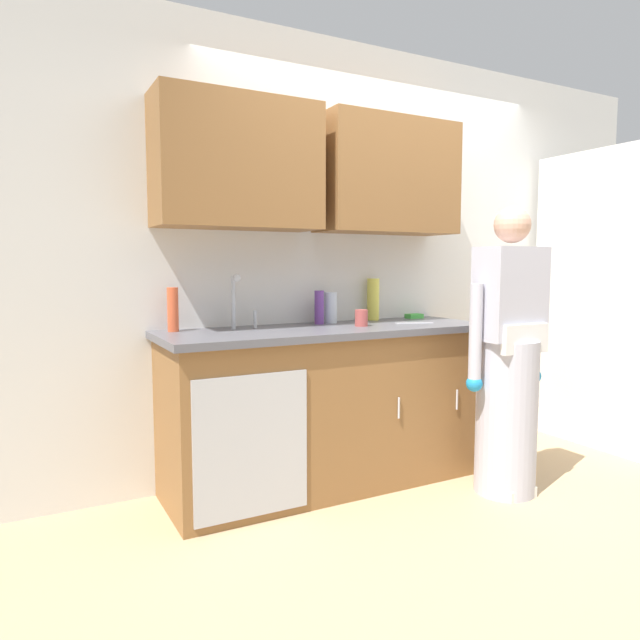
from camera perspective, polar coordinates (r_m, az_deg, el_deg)
name	(u,v)px	position (r m, az deg, el deg)	size (l,w,h in m)	color
ground_plane	(481,509)	(3.34, 15.74, -17.62)	(9.00, 9.00, 0.00)	tan
kitchen_wall_with_uppers	(362,238)	(3.78, 4.18, 8.14)	(4.80, 0.44, 2.70)	silver
closet_door_panel	(600,301)	(4.45, 26.06, 1.71)	(1.10, 0.04, 2.10)	silver
counter_cabinet	(328,410)	(3.42, 0.79, -8.91)	(1.90, 0.62, 0.90)	brown
countertop	(328,330)	(3.33, 0.83, -1.05)	(1.96, 0.66, 0.04)	#595960
sink	(249,334)	(3.13, -7.04, -1.40)	(0.50, 0.36, 0.35)	#B7BABF
person_at_sink	(508,373)	(3.42, 18.18, -5.03)	(0.55, 0.34, 1.62)	white
bottle_water_short	(330,308)	(3.56, 1.05, 1.25)	(0.08, 0.08, 0.19)	silver
bottle_soap	(373,299)	(3.76, 5.31, 2.06)	(0.08, 0.08, 0.27)	#D8D14C
bottle_water_tall	(319,307)	(3.49, -0.08, 1.27)	(0.06, 0.06, 0.20)	#66388C
bottle_dish_liquid	(173,310)	(3.20, -14.43, 1.02)	(0.06, 0.06, 0.24)	#E05933
cup_by_sink	(361,318)	(3.38, 4.14, 0.20)	(0.08, 0.08, 0.10)	#B24C47
knife_on_counter	(414,323)	(3.59, 9.37, -0.29)	(0.24, 0.02, 0.01)	silver
sponge	(414,316)	(3.93, 9.35, 0.39)	(0.11, 0.07, 0.03)	#4CBF4C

